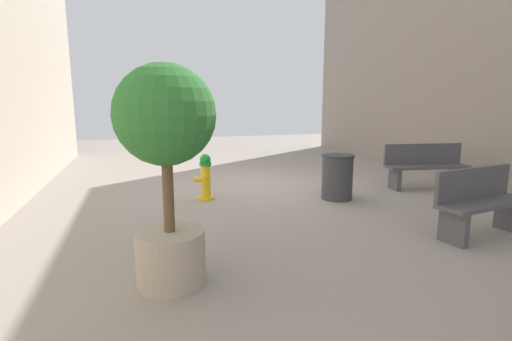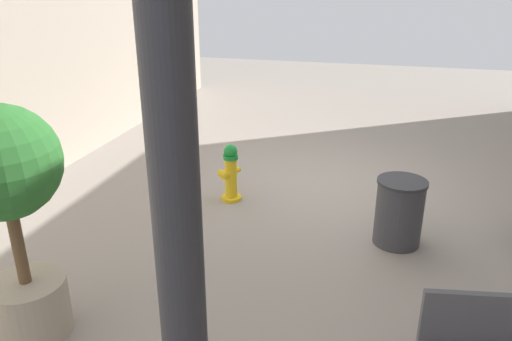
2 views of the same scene
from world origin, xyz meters
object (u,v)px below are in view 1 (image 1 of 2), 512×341
(bench_far, at_px, (480,202))
(trash_bin, at_px, (337,177))
(bench_near, at_px, (425,165))
(fire_hydrant, at_px, (205,177))
(planter_tree, at_px, (166,149))

(bench_far, height_order, trash_bin, bench_far)
(bench_near, xyz_separation_m, bench_far, (1.37, 2.72, -0.01))
(trash_bin, bearing_deg, fire_hydrant, -15.99)
(planter_tree, height_order, trash_bin, planter_tree)
(bench_far, height_order, planter_tree, planter_tree)
(bench_far, bearing_deg, planter_tree, 2.97)
(bench_far, distance_m, planter_tree, 4.34)
(bench_near, relative_size, trash_bin, 2.11)
(trash_bin, bearing_deg, planter_tree, 38.31)
(fire_hydrant, distance_m, trash_bin, 2.52)
(fire_hydrant, bearing_deg, bench_far, 136.79)
(trash_bin, bearing_deg, bench_far, 110.21)
(fire_hydrant, bearing_deg, planter_tree, 74.64)
(bench_near, bearing_deg, planter_tree, 27.64)
(bench_near, relative_size, planter_tree, 0.81)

